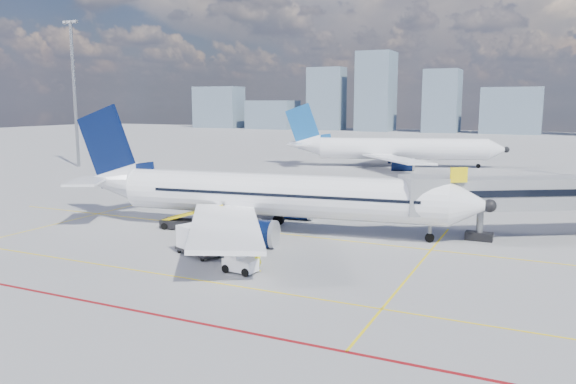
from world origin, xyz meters
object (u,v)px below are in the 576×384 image
object	(u,v)px
second_aircraft	(393,149)
baggage_tug	(239,262)
main_aircraft	(262,195)
belt_loader	(187,222)
cargo_dolly	(199,240)
ramp_worker	(258,258)

from	to	relation	value
second_aircraft	baggage_tug	bearing A→B (deg)	-102.10
main_aircraft	belt_loader	distance (m)	7.35
belt_loader	cargo_dolly	bearing A→B (deg)	-58.08
second_aircraft	baggage_tug	world-z (taller)	second_aircraft
second_aircraft	belt_loader	xyz separation A→B (m)	(-3.99, -57.21, -2.56)
main_aircraft	baggage_tug	world-z (taller)	main_aircraft
second_aircraft	belt_loader	size ratio (longest dim) A/B	5.95
cargo_dolly	belt_loader	xyz separation A→B (m)	(-5.99, 6.94, -0.51)
main_aircraft	baggage_tug	bearing A→B (deg)	-77.01
ramp_worker	second_aircraft	bearing A→B (deg)	26.34
main_aircraft	baggage_tug	distance (m)	12.91
main_aircraft	second_aircraft	distance (m)	54.78
baggage_tug	cargo_dolly	size ratio (longest dim) A/B	0.55
belt_loader	ramp_worker	distance (m)	14.77
second_aircraft	main_aircraft	bearing A→B (deg)	-105.46
main_aircraft	cargo_dolly	world-z (taller)	main_aircraft
main_aircraft	second_aircraft	world-z (taller)	second_aircraft
main_aircraft	second_aircraft	xyz separation A→B (m)	(-2.43, 54.73, 0.00)
cargo_dolly	ramp_worker	world-z (taller)	cargo_dolly
second_aircraft	ramp_worker	bearing A→B (deg)	-101.13
baggage_tug	ramp_worker	distance (m)	1.28
baggage_tug	cargo_dolly	distance (m)	5.48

